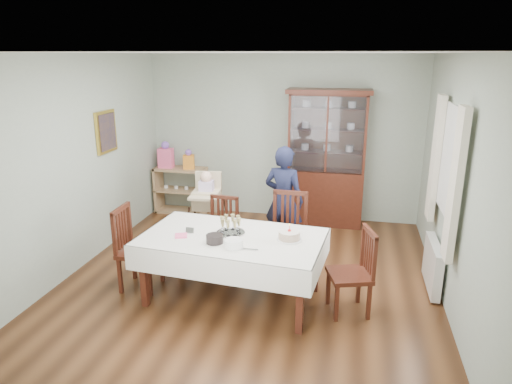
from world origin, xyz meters
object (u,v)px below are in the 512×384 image
(champagne_tray, at_px, (230,228))
(gift_bag_pink, at_px, (166,156))
(chair_far_left, at_px, (221,246))
(high_chair, at_px, (207,218))
(chair_far_right, at_px, (287,250))
(sideboard, at_px, (181,190))
(gift_bag_orange, at_px, (189,160))
(birthday_cake, at_px, (289,236))
(chair_end_right, at_px, (350,288))
(chair_end_left, at_px, (139,264))
(china_cabinet, at_px, (327,157))
(dining_table, at_px, (233,267))
(woman, at_px, (284,200))

(champagne_tray, xyz_separation_m, gift_bag_pink, (-1.86, 2.60, 0.18))
(chair_far_left, xyz_separation_m, high_chair, (-0.35, 0.54, 0.17))
(chair_far_right, bearing_deg, champagne_tray, -127.12)
(sideboard, distance_m, gift_bag_orange, 0.58)
(birthday_cake, bearing_deg, chair_end_right, -3.57)
(chair_end_left, xyz_separation_m, gift_bag_pink, (-0.75, 2.66, 0.71))
(chair_end_left, relative_size, gift_bag_orange, 2.94)
(chair_far_left, xyz_separation_m, gift_bag_orange, (-1.10, 1.87, 0.68))
(china_cabinet, height_order, chair_end_right, china_cabinet)
(chair_far_right, xyz_separation_m, chair_end_left, (-1.66, -0.76, -0.01))
(high_chair, relative_size, champagne_tray, 3.47)
(dining_table, height_order, chair_end_right, chair_end_right)
(gift_bag_orange, bearing_deg, china_cabinet, -0.04)
(high_chair, distance_m, gift_bag_orange, 1.62)
(chair_far_left, bearing_deg, gift_bag_orange, 126.30)
(chair_far_left, distance_m, gift_bag_orange, 2.28)
(sideboard, distance_m, woman, 2.44)
(chair_end_right, bearing_deg, sideboard, -150.32)
(chair_end_left, bearing_deg, gift_bag_pink, 14.36)
(dining_table, relative_size, champagne_tray, 6.45)
(chair_end_left, xyz_separation_m, high_chair, (0.42, 1.32, 0.14))
(champagne_tray, relative_size, gift_bag_orange, 0.96)
(dining_table, bearing_deg, chair_end_right, -0.36)
(sideboard, height_order, champagne_tray, champagne_tray)
(chair_end_right, relative_size, champagne_tray, 2.90)
(gift_bag_pink, bearing_deg, chair_end_right, -39.94)
(woman, bearing_deg, gift_bag_orange, -21.51)
(china_cabinet, distance_m, sideboard, 2.60)
(champagne_tray, bearing_deg, high_chair, 118.78)
(chair_far_left, relative_size, woman, 0.59)
(chair_end_right, relative_size, gift_bag_orange, 2.78)
(high_chair, bearing_deg, gift_bag_pink, 125.97)
(woman, xyz_separation_m, gift_bag_orange, (-1.85, 1.29, 0.19))
(china_cabinet, relative_size, sideboard, 2.42)
(high_chair, bearing_deg, dining_table, -66.56)
(chair_end_left, bearing_deg, gift_bag_orange, 5.80)
(sideboard, bearing_deg, gift_bag_pink, -175.26)
(chair_end_left, distance_m, woman, 2.09)
(dining_table, bearing_deg, sideboard, 121.61)
(china_cabinet, height_order, chair_end_left, china_cabinet)
(china_cabinet, xyz_separation_m, chair_far_left, (-1.22, -1.87, -0.85))
(chair_far_left, distance_m, woman, 1.06)
(china_cabinet, relative_size, chair_end_left, 2.18)
(high_chair, relative_size, birthday_cake, 4.14)
(sideboard, relative_size, chair_end_right, 0.96)
(chair_end_right, distance_m, woman, 1.75)
(chair_far_left, bearing_deg, chair_end_right, -19.95)
(dining_table, height_order, champagne_tray, champagne_tray)
(dining_table, height_order, birthday_cake, birthday_cake)
(chair_far_left, bearing_deg, woman, 43.89)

